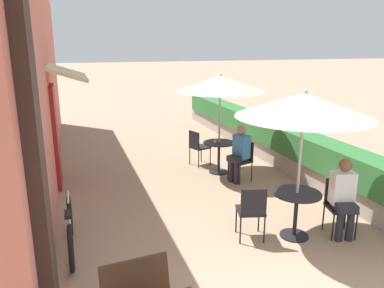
{
  "coord_description": "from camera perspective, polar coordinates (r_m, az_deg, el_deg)",
  "views": [
    {
      "loc": [
        -2.06,
        -2.64,
        2.9
      ],
      "look_at": [
        0.15,
        4.08,
        1.0
      ],
      "focal_mm": 35.0,
      "sensor_mm": 36.0,
      "label": 1
    }
  ],
  "objects": [
    {
      "name": "bicycle_leaning",
      "position": [
        5.74,
        -18.06,
        -12.32
      ],
      "size": [
        0.1,
        1.63,
        0.72
      ],
      "rotation": [
        0.0,
        0.0,
        0.0
      ],
      "color": "black",
      "rests_on": "ground_plane"
    },
    {
      "name": "cafe_chair_near_left",
      "position": [
        6.31,
        21.5,
        -8.25
      ],
      "size": [
        0.49,
        0.49,
        0.87
      ],
      "rotation": [
        0.0,
        0.0,
        9.17
      ],
      "color": "black",
      "rests_on": "ground_plane"
    },
    {
      "name": "cafe_chair_mid_left",
      "position": [
        8.17,
        7.76,
        -2.06
      ],
      "size": [
        0.51,
        0.51,
        0.87
      ],
      "rotation": [
        0.0,
        0.0,
        8.18
      ],
      "color": "black",
      "rests_on": "ground_plane"
    },
    {
      "name": "planter_hedge",
      "position": [
        10.06,
        10.93,
        1.18
      ],
      "size": [
        0.6,
        10.95,
        1.01
      ],
      "color": "gray",
      "rests_on": "ground_plane"
    },
    {
      "name": "patio_table_near",
      "position": [
        5.99,
        15.6,
        -9.06
      ],
      "size": [
        0.73,
        0.73,
        0.73
      ],
      "color": "black",
      "rests_on": "ground_plane"
    },
    {
      "name": "coffee_cup_mid",
      "position": [
        8.53,
        3.54,
        0.55
      ],
      "size": [
        0.07,
        0.07,
        0.09
      ],
      "color": "white",
      "rests_on": "patio_table_mid"
    },
    {
      "name": "patio_umbrella_near",
      "position": [
        5.56,
        16.72,
        5.71
      ],
      "size": [
        1.97,
        1.97,
        2.28
      ],
      "color": "#B7B7BC",
      "rests_on": "ground_plane"
    },
    {
      "name": "seated_patron_near_left",
      "position": [
        6.15,
        22.08,
        -7.19
      ],
      "size": [
        0.41,
        0.47,
        1.25
      ],
      "rotation": [
        0.0,
        0.0,
        9.17
      ],
      "color": "#23232D",
      "rests_on": "ground_plane"
    },
    {
      "name": "cafe_chair_near_right",
      "position": [
        5.73,
        9.09,
        -9.71
      ],
      "size": [
        0.49,
        0.49,
        0.87
      ],
      "rotation": [
        0.0,
        0.0,
        12.31
      ],
      "color": "black",
      "rests_on": "ground_plane"
    },
    {
      "name": "patio_umbrella_mid",
      "position": [
        8.32,
        4.32,
        9.2
      ],
      "size": [
        1.97,
        1.97,
        2.28
      ],
      "color": "#B7B7BC",
      "rests_on": "ground_plane"
    },
    {
      "name": "patio_table_mid",
      "position": [
        8.61,
        4.12,
        -1.11
      ],
      "size": [
        0.73,
        0.73,
        0.73
      ],
      "color": "black",
      "rests_on": "ground_plane"
    },
    {
      "name": "cafe_chair_mid_right",
      "position": [
        9.09,
        0.85,
        -0.16
      ],
      "size": [
        0.51,
        0.51,
        0.87
      ],
      "rotation": [
        0.0,
        0.0,
        11.32
      ],
      "color": "black",
      "rests_on": "ground_plane"
    },
    {
      "name": "cafe_facade_wall",
      "position": [
        8.54,
        -21.61,
        8.55
      ],
      "size": [
        0.98,
        11.95,
        4.2
      ],
      "color": "#C66B5B",
      "rests_on": "ground_plane"
    },
    {
      "name": "seated_patron_mid_left",
      "position": [
        8.04,
        7.23,
        -1.05
      ],
      "size": [
        0.48,
        0.43,
        1.25
      ],
      "rotation": [
        0.0,
        0.0,
        8.18
      ],
      "color": "#23232D",
      "rests_on": "ground_plane"
    }
  ]
}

